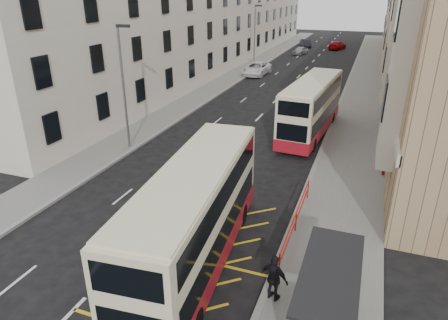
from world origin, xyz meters
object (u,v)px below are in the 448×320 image
at_px(street_lamp_far, 255,34).
at_px(pedestrian_near, 318,277).
at_px(car_dark, 306,43).
at_px(bus_shelter, 332,300).
at_px(car_red, 337,45).
at_px(street_lamp_near, 124,82).
at_px(white_van, 257,69).
at_px(car_silver, 300,51).
at_px(pedestrian_mid, 334,265).
at_px(pedestrian_far, 274,278).
at_px(double_decker_rear, 311,107).
at_px(double_decker_front, 196,217).

relative_size(street_lamp_far, pedestrian_near, 4.89).
bearing_deg(car_dark, bus_shelter, -101.35).
height_order(street_lamp_far, car_red, street_lamp_far).
xyz_separation_m(street_lamp_near, white_van, (1.15, 27.16, -3.86)).
distance_m(car_silver, car_red, 9.79).
bearing_deg(pedestrian_mid, pedestrian_far, -170.51).
bearing_deg(white_van, bus_shelter, -67.80).
bearing_deg(double_decker_rear, double_decker_front, -91.25).
bearing_deg(car_red, pedestrian_mid, 109.18).
distance_m(street_lamp_near, double_decker_front, 13.69).
distance_m(double_decker_front, car_red, 63.58).
distance_m(bus_shelter, double_decker_front, 6.01).
bearing_deg(double_decker_front, street_lamp_far, 98.04).
relative_size(bus_shelter, street_lamp_far, 0.53).
bearing_deg(pedestrian_near, street_lamp_near, -58.95).
bearing_deg(car_silver, double_decker_front, -69.50).
height_order(street_lamp_far, white_van, street_lamp_far).
xyz_separation_m(double_decker_rear, car_red, (-2.67, 46.57, -1.38)).
height_order(double_decker_front, car_dark, double_decker_front).
bearing_deg(pedestrian_mid, pedestrian_near, -149.10).
distance_m(street_lamp_far, pedestrian_far, 42.83).
xyz_separation_m(street_lamp_far, pedestrian_far, (12.70, -40.75, -3.59)).
height_order(street_lamp_near, pedestrian_near, street_lamp_near).
height_order(pedestrian_mid, white_van, pedestrian_mid).
height_order(street_lamp_far, car_dark, street_lamp_far).
bearing_deg(pedestrian_mid, white_van, 79.94).
bearing_deg(pedestrian_mid, street_lamp_near, 117.38).
height_order(street_lamp_near, street_lamp_far, same).
bearing_deg(street_lamp_far, pedestrian_mid, -69.65).
bearing_deg(white_van, pedestrian_near, -67.54).
height_order(pedestrian_near, pedestrian_far, pedestrian_far).
xyz_separation_m(pedestrian_near, white_van, (-12.93, 37.22, -0.19)).
relative_size(double_decker_front, car_dark, 2.60).
relative_size(pedestrian_near, pedestrian_mid, 1.00).
bearing_deg(car_dark, pedestrian_far, -102.80).
bearing_deg(double_decker_front, white_van, 97.33).
relative_size(street_lamp_near, pedestrian_far, 4.48).
bearing_deg(double_decker_rear, car_red, 97.77).
height_order(pedestrian_far, white_van, pedestrian_far).
distance_m(double_decker_front, white_van, 37.79).
xyz_separation_m(bus_shelter, street_lamp_far, (-14.69, 42.39, 2.50)).
distance_m(street_lamp_near, car_silver, 45.76).
distance_m(bus_shelter, pedestrian_near, 2.68).
distance_m(street_lamp_far, pedestrian_near, 42.62).
xyz_separation_m(double_decker_rear, pedestrian_mid, (3.52, -16.48, -1.11)).
bearing_deg(street_lamp_near, pedestrian_near, -35.54).
distance_m(street_lamp_far, car_red, 25.56).
relative_size(street_lamp_near, street_lamp_far, 1.00).
bearing_deg(white_van, car_silver, 86.68).
xyz_separation_m(pedestrian_near, pedestrian_mid, (0.47, 0.85, 0.00)).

